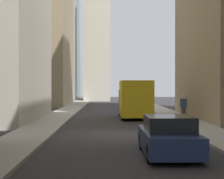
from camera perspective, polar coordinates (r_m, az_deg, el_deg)
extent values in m
plane|color=#302D30|center=(20.19, 1.38, -6.47)|extent=(135.00, 135.00, 0.00)
cube|color=#A8A399|center=(20.51, -11.36, -6.17)|extent=(90.00, 2.20, 0.14)
cube|color=#A8A399|center=(20.85, 13.91, -6.07)|extent=(90.00, 2.20, 0.14)
cube|color=#9E8966|center=(53.02, -11.79, 12.36)|extent=(13.87, 10.00, 26.68)
cube|color=beige|center=(64.64, -2.17, 6.34)|extent=(4.27, 4.27, 18.01)
cube|color=yellow|center=(29.22, 3.43, -1.27)|extent=(4.60, 2.25, 2.60)
cube|color=#38383D|center=(32.42, 3.01, -1.71)|extent=(1.90, 2.25, 1.90)
cube|color=black|center=(32.40, 3.01, -0.65)|extent=(1.92, 2.09, 0.64)
cylinder|color=black|center=(32.54, 4.74, -3.03)|extent=(0.88, 0.28, 0.88)
cylinder|color=black|center=(32.40, 1.27, -3.05)|extent=(0.88, 0.28, 0.88)
cylinder|color=black|center=(27.97, 5.66, -3.61)|extent=(0.88, 0.28, 0.88)
cylinder|color=black|center=(27.82, 1.62, -3.64)|extent=(0.88, 0.28, 0.88)
cube|color=navy|center=(14.09, 8.14, -7.36)|extent=(4.30, 1.78, 0.70)
cube|color=black|center=(13.83, 8.27, -4.93)|extent=(2.10, 1.58, 0.54)
cylinder|color=black|center=(15.57, 10.21, -7.37)|extent=(0.64, 0.22, 0.64)
cylinder|color=black|center=(15.35, 4.44, -7.48)|extent=(0.64, 0.22, 0.64)
cylinder|color=black|center=(12.97, 12.53, -8.98)|extent=(0.64, 0.22, 0.64)
cylinder|color=black|center=(12.70, 5.58, -9.17)|extent=(0.64, 0.22, 0.64)
cylinder|color=#473D33|center=(27.38, 10.50, -3.46)|extent=(0.16, 0.16, 0.84)
cylinder|color=#473D33|center=(27.35, 10.15, -3.47)|extent=(0.16, 0.16, 0.84)
cube|color=navy|center=(27.32, 10.33, -1.96)|extent=(0.26, 0.44, 0.60)
sphere|color=beige|center=(27.31, 10.33, -1.01)|extent=(0.22, 0.22, 0.22)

